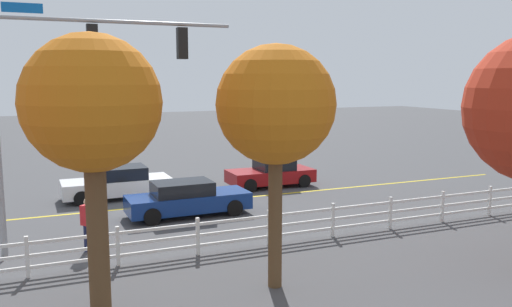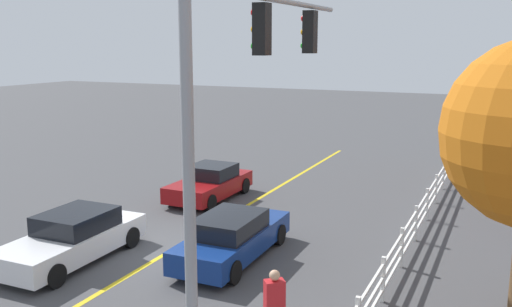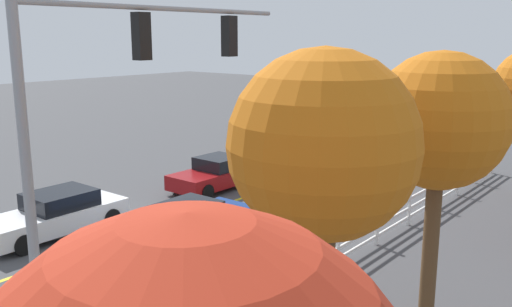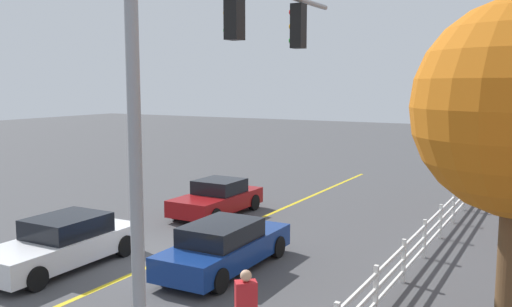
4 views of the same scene
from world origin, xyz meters
name	(u,v)px [view 1 (image 1 of 4)]	position (x,y,z in m)	size (l,w,h in m)	color
ground_plane	(166,205)	(0.00, 0.00, 0.00)	(120.00, 120.00, 0.00)	#444447
lane_center_stripe	(253,197)	(-4.00, 0.00, 0.00)	(28.00, 0.16, 0.01)	gold
signal_assembly	(68,81)	(3.90, 4.50, 5.22)	(7.26, 0.38, 7.44)	gray
car_0	(271,173)	(-5.72, -1.78, 0.65)	(4.21, 1.95, 1.37)	maroon
car_1	(118,183)	(1.63, -2.11, 0.68)	(4.70, 1.98, 1.41)	silver
car_2	(187,199)	(-0.39, 1.99, 0.67)	(4.75, 1.86, 1.37)	navy
pedestrian	(88,223)	(3.56, 4.99, 0.93)	(0.46, 0.47, 1.69)	#191E3F
white_rail_fence	(302,223)	(-3.00, 6.54, 0.60)	(26.10, 0.10, 1.15)	white
tree_0	(276,106)	(-0.58, 9.64, 4.62)	(2.96, 2.96, 6.15)	brown
tree_3	(92,107)	(3.73, 9.47, 4.70)	(3.02, 3.02, 6.29)	brown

